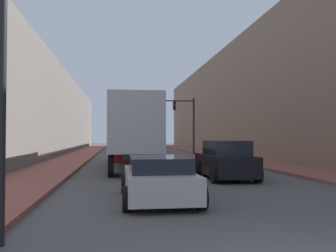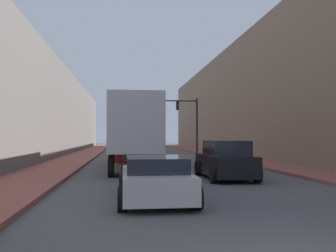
{
  "view_description": "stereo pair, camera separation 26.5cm",
  "coord_description": "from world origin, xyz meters",
  "px_view_note": "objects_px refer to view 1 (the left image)",
  "views": [
    {
      "loc": [
        -2.96,
        -3.75,
        1.89
      ],
      "look_at": [
        -0.65,
        13.56,
        2.37
      ],
      "focal_mm": 40.0,
      "sensor_mm": 36.0,
      "label": 1
    },
    {
      "loc": [
        -2.7,
        -3.78,
        1.89
      ],
      "look_at": [
        -0.65,
        13.56,
        2.37
      ],
      "focal_mm": 40.0,
      "sensor_mm": 36.0,
      "label": 2
    }
  ],
  "objects_px": {
    "traffic_signal_gantry": "(179,115)",
    "suv_car": "(225,161)",
    "semi_truck": "(131,131)",
    "sedan_car": "(158,179)"
  },
  "relations": [
    {
      "from": "traffic_signal_gantry",
      "to": "suv_car",
      "type": "bearing_deg",
      "value": -94.21
    },
    {
      "from": "semi_truck",
      "to": "traffic_signal_gantry",
      "type": "xyz_separation_m",
      "value": [
        5.61,
        16.12,
        1.91
      ]
    },
    {
      "from": "suv_car",
      "to": "semi_truck",
      "type": "bearing_deg",
      "value": 121.1
    },
    {
      "from": "semi_truck",
      "to": "suv_car",
      "type": "xyz_separation_m",
      "value": [
        3.94,
        -6.53,
        -1.4
      ]
    },
    {
      "from": "sedan_car",
      "to": "suv_car",
      "type": "bearing_deg",
      "value": 55.56
    },
    {
      "from": "sedan_car",
      "to": "suv_car",
      "type": "relative_size",
      "value": 1.0
    },
    {
      "from": "sedan_car",
      "to": "semi_truck",
      "type": "bearing_deg",
      "value": 91.84
    },
    {
      "from": "sedan_car",
      "to": "suv_car",
      "type": "xyz_separation_m",
      "value": [
        3.56,
        5.2,
        0.17
      ]
    },
    {
      "from": "semi_truck",
      "to": "sedan_car",
      "type": "xyz_separation_m",
      "value": [
        0.38,
        -11.73,
        -1.57
      ]
    },
    {
      "from": "suv_car",
      "to": "sedan_car",
      "type": "bearing_deg",
      "value": -124.44
    }
  ]
}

